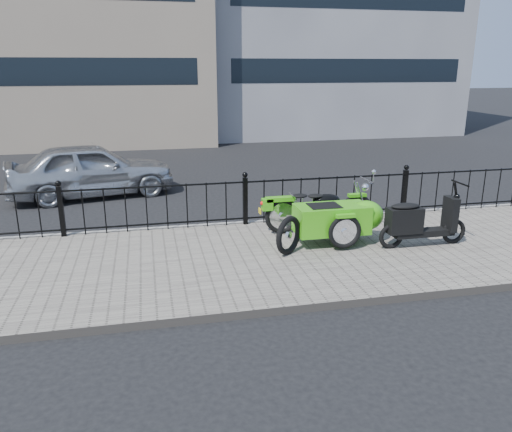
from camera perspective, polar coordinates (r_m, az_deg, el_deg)
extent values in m
plane|color=black|center=(9.00, 0.40, -4.08)|extent=(120.00, 120.00, 0.00)
cube|color=#665F56|center=(8.53, 1.15, -4.87)|extent=(30.00, 3.80, 0.12)
cube|color=gray|center=(10.31, -1.38, -0.98)|extent=(30.00, 0.10, 0.12)
cylinder|color=black|center=(9.93, -1.26, 3.89)|extent=(14.00, 0.04, 0.04)
cylinder|color=black|center=(10.13, -1.23, -0.25)|extent=(14.00, 0.04, 0.04)
cube|color=black|center=(9.98, -21.35, 0.48)|extent=(0.09, 0.09, 0.96)
sphere|color=black|center=(9.86, -21.68, 3.49)|extent=(0.11, 0.11, 0.11)
cube|color=black|center=(10.03, -1.24, 1.72)|extent=(0.09, 0.09, 0.96)
sphere|color=black|center=(9.90, -1.26, 4.74)|extent=(0.11, 0.11, 0.11)
cube|color=black|center=(11.22, 16.59, 2.65)|extent=(0.09, 0.09, 0.96)
sphere|color=black|center=(11.11, 16.82, 5.35)|extent=(0.11, 0.11, 0.11)
cube|color=black|center=(20.64, -24.85, 14.74)|extent=(12.50, 0.06, 1.00)
cube|color=black|center=(23.00, 10.66, 16.01)|extent=(10.50, 0.06, 1.00)
torus|color=black|center=(9.99, 11.37, 0.52)|extent=(0.69, 0.09, 0.69)
torus|color=black|center=(9.50, 3.04, -0.01)|extent=(0.69, 0.09, 0.69)
torus|color=black|center=(8.72, 10.12, -1.80)|extent=(0.60, 0.08, 0.60)
cube|color=gray|center=(9.71, 7.32, 0.37)|extent=(0.34, 0.22, 0.24)
cylinder|color=black|center=(9.73, 7.30, -0.02)|extent=(1.40, 0.04, 0.04)
ellipsoid|color=black|center=(9.69, 8.04, 1.78)|extent=(0.54, 0.29, 0.26)
cylinder|color=silver|center=(9.91, 12.53, 4.03)|extent=(0.03, 0.56, 0.03)
cylinder|color=silver|center=(9.93, 11.79, 2.26)|extent=(0.25, 0.04, 0.59)
sphere|color=silver|center=(9.93, 12.38, 3.24)|extent=(0.15, 0.15, 0.15)
cube|color=#40B015|center=(9.90, 11.48, 2.36)|extent=(0.36, 0.12, 0.06)
cube|color=#40B015|center=(9.39, 2.78, 1.95)|extent=(0.55, 0.16, 0.08)
ellipsoid|color=black|center=(9.59, 6.83, 2.29)|extent=(0.31, 0.22, 0.08)
ellipsoid|color=black|center=(9.48, 5.00, 2.31)|extent=(0.31, 0.22, 0.08)
sphere|color=red|center=(9.32, 0.70, 1.48)|extent=(0.07, 0.07, 0.07)
cube|color=yellow|center=(9.46, 0.44, 0.58)|extent=(0.02, 0.14, 0.10)
cube|color=#40B015|center=(8.99, 8.63, -0.32)|extent=(1.30, 0.62, 0.50)
ellipsoid|color=#40B015|center=(9.23, 12.41, 0.08)|extent=(0.65, 0.60, 0.54)
cube|color=black|center=(8.88, 7.79, 1.03)|extent=(0.55, 0.43, 0.06)
cube|color=#40B015|center=(8.64, 10.21, 0.02)|extent=(0.34, 0.11, 0.06)
torus|color=black|center=(9.67, 21.67, -1.62)|extent=(0.46, 0.08, 0.46)
torus|color=black|center=(9.06, 15.20, -2.21)|extent=(0.46, 0.08, 0.46)
cube|color=black|center=(9.35, 18.55, -1.81)|extent=(1.12, 0.25, 0.11)
cube|color=black|center=(9.08, 16.58, -0.47)|extent=(0.61, 0.29, 0.45)
ellipsoid|color=black|center=(9.01, 16.71, 1.09)|extent=(0.52, 0.26, 0.10)
cube|color=black|center=(9.52, 21.32, 0.21)|extent=(0.13, 0.33, 0.61)
cylinder|color=black|center=(9.48, 21.93, 2.17)|extent=(0.17, 0.04, 0.50)
cylinder|color=black|center=(9.46, 22.30, 3.49)|extent=(0.03, 0.49, 0.03)
torus|color=black|center=(8.46, 3.75, -2.21)|extent=(0.58, 0.51, 0.67)
imported|color=#B0B2B7|center=(13.34, -18.30, 5.06)|extent=(4.30, 2.46, 1.38)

